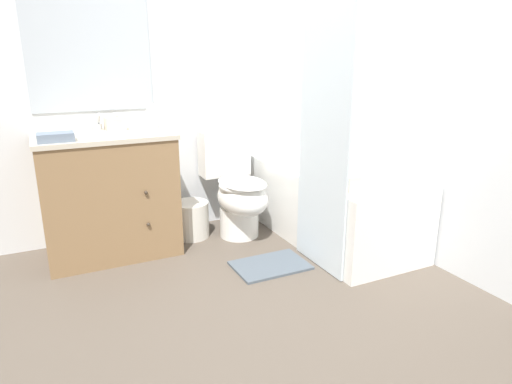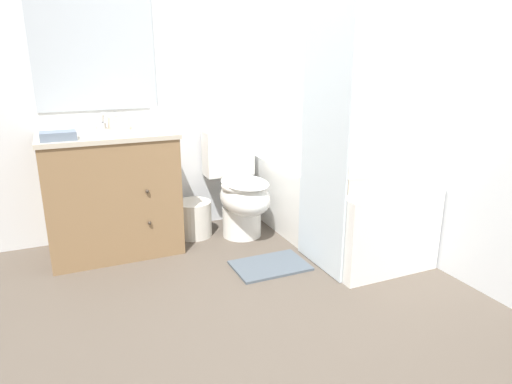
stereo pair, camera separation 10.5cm
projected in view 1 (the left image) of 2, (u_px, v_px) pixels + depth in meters
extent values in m
plane|color=brown|center=(303.00, 325.00, 2.36)|extent=(14.00, 14.00, 0.00)
cube|color=silver|center=(191.00, 67.00, 3.43)|extent=(8.00, 0.05, 2.50)
cube|color=#B2BCC6|center=(88.00, 41.00, 3.06)|extent=(0.81, 0.01, 0.93)
cube|color=silver|center=(390.00, 68.00, 3.20)|extent=(0.05, 2.65, 2.50)
cube|color=olive|center=(109.00, 197.00, 3.12)|extent=(0.86, 0.55, 0.81)
cube|color=beige|center=(103.00, 136.00, 3.00)|extent=(0.88, 0.57, 0.03)
cylinder|color=white|center=(104.00, 142.00, 3.01)|extent=(0.29, 0.29, 0.10)
sphere|color=#382D23|center=(146.00, 193.00, 2.93)|extent=(0.02, 0.02, 0.02)
sphere|color=#382D23|center=(148.00, 224.00, 3.00)|extent=(0.02, 0.02, 0.02)
cylinder|color=silver|center=(99.00, 127.00, 3.15)|extent=(0.04, 0.04, 0.04)
cylinder|color=silver|center=(99.00, 118.00, 3.09)|extent=(0.02, 0.11, 0.09)
cylinder|color=silver|center=(90.00, 127.00, 3.13)|extent=(0.03, 0.03, 0.04)
cylinder|color=silver|center=(107.00, 126.00, 3.17)|extent=(0.03, 0.03, 0.04)
cylinder|color=white|center=(239.00, 221.00, 3.49)|extent=(0.29, 0.29, 0.23)
ellipsoid|color=white|center=(242.00, 198.00, 3.38)|extent=(0.35, 0.51, 0.26)
torus|color=white|center=(242.00, 185.00, 3.35)|extent=(0.35, 0.35, 0.04)
cube|color=white|center=(224.00, 153.00, 3.59)|extent=(0.38, 0.18, 0.35)
ellipsoid|color=white|center=(242.00, 182.00, 3.34)|extent=(0.33, 0.48, 0.02)
cube|color=white|center=(331.00, 204.00, 3.42)|extent=(0.68, 1.43, 0.53)
cube|color=#ACB1B2|center=(333.00, 170.00, 3.35)|extent=(0.56, 1.31, 0.01)
cube|color=silver|center=(324.00, 119.00, 2.75)|extent=(0.02, 0.53, 1.93)
cylinder|color=silver|center=(191.00, 219.00, 3.47)|extent=(0.28, 0.28, 0.27)
cube|color=beige|center=(115.00, 123.00, 3.13)|extent=(0.13, 0.14, 0.09)
ellipsoid|color=white|center=(114.00, 115.00, 3.12)|extent=(0.06, 0.04, 0.03)
cylinder|color=white|center=(152.00, 118.00, 3.18)|extent=(0.07, 0.07, 0.14)
cylinder|color=silver|center=(151.00, 106.00, 3.16)|extent=(0.04, 0.04, 0.03)
cube|color=slate|center=(55.00, 137.00, 2.72)|extent=(0.21, 0.14, 0.05)
cube|color=beige|center=(359.00, 179.00, 2.91)|extent=(0.34, 0.25, 0.10)
cube|color=#4C5660|center=(270.00, 265.00, 3.01)|extent=(0.48, 0.33, 0.02)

